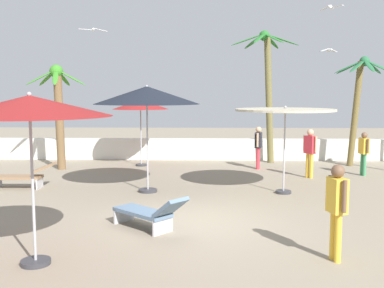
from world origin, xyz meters
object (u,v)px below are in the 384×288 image
(guest_1, at_px, (310,148))
(seagull_0, at_px, (331,7))
(patio_umbrella_1, at_px, (30,107))
(lounge_chair_2, at_px, (150,212))
(patio_umbrella_3, at_px, (141,105))
(palm_tree_2, at_px, (58,104))
(palm_tree_1, at_px, (268,80))
(guest_3, at_px, (258,143))
(seagull_1, at_px, (93,30))
(patio_umbrella_0, at_px, (147,96))
(lounge_chair_1, at_px, (25,175))
(guest_2, at_px, (364,150))
(seagull_2, at_px, (329,50))
(guest_0, at_px, (337,203))
(patio_umbrella_2, at_px, (285,113))
(palm_tree_0, at_px, (359,94))

(guest_1, xyz_separation_m, seagull_0, (1.29, 2.76, 5.21))
(patio_umbrella_1, xyz_separation_m, lounge_chair_2, (1.72, 2.04, -2.30))
(patio_umbrella_3, bearing_deg, palm_tree_2, -163.65)
(patio_umbrella_1, bearing_deg, palm_tree_1, 64.93)
(patio_umbrella_1, xyz_separation_m, guest_3, (4.95, 10.06, -1.71))
(patio_umbrella_3, height_order, seagull_1, seagull_1)
(patio_umbrella_0, height_order, guest_1, patio_umbrella_0)
(seagull_0, bearing_deg, patio_umbrella_3, -177.63)
(lounge_chair_1, bearing_deg, patio_umbrella_3, 56.55)
(guest_1, bearing_deg, patio_umbrella_3, 158.37)
(guest_1, height_order, seagull_0, seagull_0)
(palm_tree_1, distance_m, guest_2, 4.93)
(patio_umbrella_3, bearing_deg, seagull_0, 2.37)
(lounge_chair_1, bearing_deg, seagull_0, 24.62)
(lounge_chair_1, xyz_separation_m, seagull_2, (11.11, 7.57, 4.43))
(seagull_2, bearing_deg, guest_0, -103.79)
(patio_umbrella_2, distance_m, guest_2, 4.68)
(guest_2, bearing_deg, lounge_chair_2, -135.39)
(patio_umbrella_0, distance_m, palm_tree_2, 5.55)
(patio_umbrella_3, bearing_deg, lounge_chair_1, -123.45)
(patio_umbrella_0, height_order, patio_umbrella_2, patio_umbrella_0)
(patio_umbrella_0, distance_m, patio_umbrella_1, 5.96)
(palm_tree_0, bearing_deg, lounge_chair_1, -157.85)
(patio_umbrella_1, relative_size, palm_tree_2, 0.74)
(seagull_0, xyz_separation_m, seagull_2, (0.70, 2.80, -1.41))
(patio_umbrella_3, height_order, palm_tree_2, palm_tree_2)
(patio_umbrella_3, relative_size, palm_tree_0, 0.62)
(lounge_chair_1, distance_m, lounge_chair_2, 6.02)
(palm_tree_1, height_order, palm_tree_2, palm_tree_1)
(guest_1, height_order, guest_3, guest_1)
(lounge_chair_1, bearing_deg, palm_tree_1, 34.14)
(palm_tree_2, bearing_deg, patio_umbrella_2, -27.14)
(guest_0, bearing_deg, patio_umbrella_2, 89.89)
(seagull_1, height_order, seagull_2, seagull_1)
(guest_2, relative_size, seagull_0, 1.93)
(patio_umbrella_0, distance_m, seagull_0, 9.03)
(guest_1, bearing_deg, patio_umbrella_2, -117.74)
(palm_tree_1, bearing_deg, seagull_2, 34.60)
(guest_0, bearing_deg, palm_tree_1, 88.59)
(guest_2, relative_size, seagull_1, 1.20)
(guest_0, relative_size, seagull_1, 1.33)
(guest_3, bearing_deg, patio_umbrella_2, -86.63)
(palm_tree_2, height_order, guest_3, palm_tree_2)
(patio_umbrella_1, bearing_deg, patio_umbrella_2, 47.89)
(seagull_2, bearing_deg, seagull_1, 179.52)
(palm_tree_2, bearing_deg, patio_umbrella_1, -74.72)
(palm_tree_2, relative_size, guest_0, 2.33)
(palm_tree_0, height_order, guest_1, palm_tree_0)
(palm_tree_1, height_order, guest_2, palm_tree_1)
(patio_umbrella_1, xyz_separation_m, patio_umbrella_2, (5.20, 5.75, -0.35))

